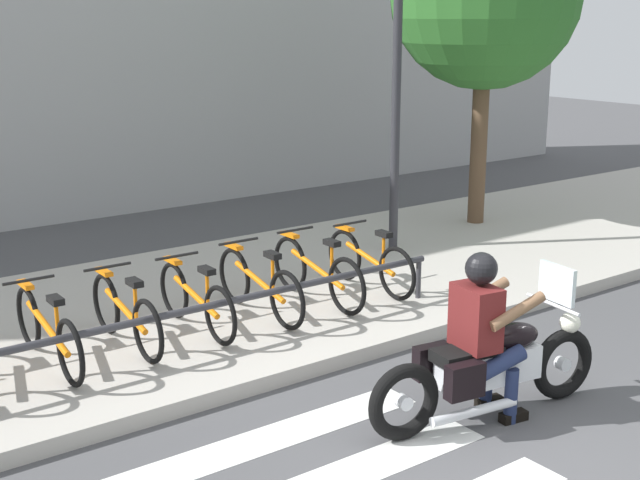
{
  "coord_description": "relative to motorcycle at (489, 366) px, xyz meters",
  "views": [
    {
      "loc": [
        -4.61,
        -3.64,
        3.25
      ],
      "look_at": [
        0.19,
        2.81,
        1.15
      ],
      "focal_mm": 48.8,
      "sensor_mm": 36.0,
      "label": 1
    }
  ],
  "objects": [
    {
      "name": "bike_rack",
      "position": [
        -1.51,
        2.33,
        0.12
      ],
      "size": [
        5.87,
        0.07,
        0.49
      ],
      "color": "#333338",
      "rests_on": "sidewalk"
    },
    {
      "name": "bicycle_3",
      "position": [
        -1.89,
        2.88,
        0.03
      ],
      "size": [
        0.48,
        1.57,
        0.74
      ],
      "color": "black",
      "rests_on": "sidewalk"
    },
    {
      "name": "street_lamp",
      "position": [
        2.57,
        4.11,
        1.91
      ],
      "size": [
        0.28,
        0.28,
        3.86
      ],
      "color": "#2D2D33",
      "rests_on": "ground"
    },
    {
      "name": "ground_plane",
      "position": [
        -0.45,
        -0.84,
        -0.46
      ],
      "size": [
        48.0,
        48.0,
        0.0
      ],
      "primitive_type": "plane",
      "color": "#4C4C4F"
    },
    {
      "name": "motorcycle",
      "position": [
        0.0,
        0.0,
        0.0
      ],
      "size": [
        2.26,
        0.77,
        1.23
      ],
      "color": "black",
      "rests_on": "ground"
    },
    {
      "name": "bicycle_7",
      "position": [
        1.13,
        2.88,
        0.03
      ],
      "size": [
        0.48,
        1.56,
        0.74
      ],
      "color": "black",
      "rests_on": "sidewalk"
    },
    {
      "name": "crosswalk_stripe_4",
      "position": [
        -1.68,
        0.76,
        -0.45
      ],
      "size": [
        2.8,
        0.4,
        0.01
      ],
      "primitive_type": "cube",
      "color": "white",
      "rests_on": "ground"
    },
    {
      "name": "rider",
      "position": [
        -0.08,
        0.02,
        0.37
      ],
      "size": [
        0.68,
        0.6,
        1.44
      ],
      "color": "#591919",
      "rests_on": "ground"
    },
    {
      "name": "sidewalk",
      "position": [
        -0.45,
        3.71,
        -0.38
      ],
      "size": [
        24.0,
        4.4,
        0.15
      ],
      "primitive_type": "cube",
      "color": "#B7B2A8",
      "rests_on": "ground"
    },
    {
      "name": "bicycle_2",
      "position": [
        -2.64,
        2.88,
        0.03
      ],
      "size": [
        0.48,
        1.7,
        0.73
      ],
      "color": "black",
      "rests_on": "sidewalk"
    },
    {
      "name": "bicycle_4",
      "position": [
        -1.13,
        2.88,
        0.02
      ],
      "size": [
        0.48,
        1.57,
        0.72
      ],
      "color": "black",
      "rests_on": "sidewalk"
    },
    {
      "name": "bicycle_6",
      "position": [
        0.37,
        2.88,
        0.04
      ],
      "size": [
        0.48,
        1.7,
        0.76
      ],
      "color": "black",
      "rests_on": "sidewalk"
    },
    {
      "name": "bicycle_5",
      "position": [
        -0.38,
        2.88,
        0.04
      ],
      "size": [
        0.48,
        1.65,
        0.75
      ],
      "color": "black",
      "rests_on": "sidewalk"
    }
  ]
}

